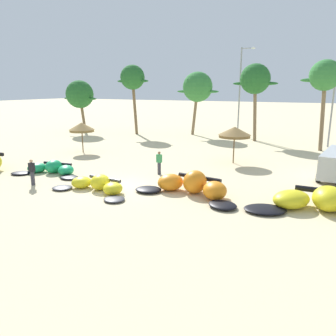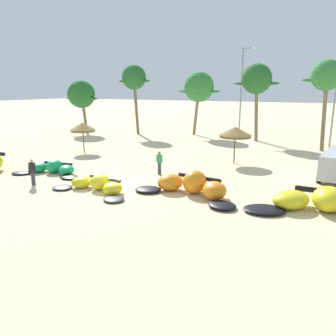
{
  "view_description": "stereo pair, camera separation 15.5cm",
  "coord_description": "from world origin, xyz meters",
  "px_view_note": "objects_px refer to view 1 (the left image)",
  "views": [
    {
      "loc": [
        11.18,
        -15.72,
        5.83
      ],
      "look_at": [
        2.39,
        2.0,
        1.0
      ],
      "focal_mm": 35.1,
      "sensor_mm": 36.0,
      "label": 1
    },
    {
      "loc": [
        11.32,
        -15.65,
        5.83
      ],
      "look_at": [
        2.39,
        2.0,
        1.0
      ],
      "focal_mm": 35.1,
      "sensor_mm": 36.0,
      "label": 2
    }
  ],
  "objects_px": {
    "beach_umbrella_near_van": "(82,127)",
    "person_by_umbrellas": "(32,172)",
    "kite_right_of_center": "(328,204)",
    "beach_umbrella_middle": "(235,132)",
    "lamppost_west_center": "(335,95)",
    "person_near_kites": "(159,163)",
    "palm_left": "(133,78)",
    "kite_center": "(192,186)",
    "palm_leftmost": "(80,95)",
    "kite_left_of_center": "(97,185)",
    "palm_center_right": "(325,77)",
    "kite_left": "(51,169)",
    "palm_left_of_gap": "(198,87)",
    "lamppost_west": "(241,88)",
    "palm_center_left": "(255,80)"
  },
  "relations": [
    {
      "from": "beach_umbrella_near_van",
      "to": "person_near_kites",
      "type": "bearing_deg",
      "value": -21.48
    },
    {
      "from": "palm_center_left",
      "to": "palm_center_right",
      "type": "relative_size",
      "value": 1.01
    },
    {
      "from": "beach_umbrella_near_van",
      "to": "person_by_umbrellas",
      "type": "xyz_separation_m",
      "value": [
        4.39,
        -9.74,
        -1.52
      ]
    },
    {
      "from": "palm_left_of_gap",
      "to": "beach_umbrella_near_van",
      "type": "bearing_deg",
      "value": -108.21
    },
    {
      "from": "kite_right_of_center",
      "to": "beach_umbrella_near_van",
      "type": "relative_size",
      "value": 2.86
    },
    {
      "from": "kite_center",
      "to": "person_near_kites",
      "type": "distance_m",
      "value": 4.83
    },
    {
      "from": "person_near_kites",
      "to": "lamppost_west",
      "type": "bearing_deg",
      "value": 89.76
    },
    {
      "from": "kite_center",
      "to": "palm_leftmost",
      "type": "height_order",
      "value": "palm_leftmost"
    },
    {
      "from": "palm_left",
      "to": "palm_center_left",
      "type": "relative_size",
      "value": 1.03
    },
    {
      "from": "kite_right_of_center",
      "to": "person_by_umbrellas",
      "type": "bearing_deg",
      "value": -169.76
    },
    {
      "from": "kite_left_of_center",
      "to": "palm_center_right",
      "type": "relative_size",
      "value": 0.65
    },
    {
      "from": "person_near_kites",
      "to": "palm_left_of_gap",
      "type": "distance_m",
      "value": 20.95
    },
    {
      "from": "kite_left_of_center",
      "to": "palm_left_of_gap",
      "type": "distance_m",
      "value": 25.5
    },
    {
      "from": "kite_right_of_center",
      "to": "lamppost_west_center",
      "type": "height_order",
      "value": "lamppost_west_center"
    },
    {
      "from": "kite_left",
      "to": "kite_left_of_center",
      "type": "distance_m",
      "value": 5.66
    },
    {
      "from": "kite_right_of_center",
      "to": "palm_leftmost",
      "type": "xyz_separation_m",
      "value": [
        -30.41,
        17.83,
        4.52
      ]
    },
    {
      "from": "person_near_kites",
      "to": "palm_left",
      "type": "height_order",
      "value": "palm_left"
    },
    {
      "from": "palm_center_right",
      "to": "lamppost_west_center",
      "type": "distance_m",
      "value": 3.21
    },
    {
      "from": "beach_umbrella_middle",
      "to": "person_near_kites",
      "type": "relative_size",
      "value": 1.79
    },
    {
      "from": "palm_left",
      "to": "palm_center_right",
      "type": "height_order",
      "value": "palm_left"
    },
    {
      "from": "palm_center_left",
      "to": "lamppost_west",
      "type": "bearing_deg",
      "value": 126.7
    },
    {
      "from": "kite_left_of_center",
      "to": "lamppost_west",
      "type": "xyz_separation_m",
      "value": [
        1.57,
        25.91,
        5.44
      ]
    },
    {
      "from": "palm_center_left",
      "to": "palm_left",
      "type": "bearing_deg",
      "value": -176.12
    },
    {
      "from": "kite_right_of_center",
      "to": "palm_left_of_gap",
      "type": "xyz_separation_m",
      "value": [
        -15.62,
        22.47,
        5.45
      ]
    },
    {
      "from": "kite_left_of_center",
      "to": "beach_umbrella_near_van",
      "type": "height_order",
      "value": "beach_umbrella_near_van"
    },
    {
      "from": "palm_center_right",
      "to": "lamppost_west",
      "type": "height_order",
      "value": "lamppost_west"
    },
    {
      "from": "kite_left",
      "to": "person_near_kites",
      "type": "height_order",
      "value": "person_near_kites"
    },
    {
      "from": "palm_leftmost",
      "to": "palm_center_left",
      "type": "height_order",
      "value": "palm_center_left"
    },
    {
      "from": "kite_left_of_center",
      "to": "person_near_kites",
      "type": "relative_size",
      "value": 3.37
    },
    {
      "from": "beach_umbrella_middle",
      "to": "palm_left",
      "type": "distance_m",
      "value": 20.21
    },
    {
      "from": "palm_left_of_gap",
      "to": "palm_center_left",
      "type": "bearing_deg",
      "value": -14.03
    },
    {
      "from": "person_near_kites",
      "to": "beach_umbrella_near_van",
      "type": "bearing_deg",
      "value": 158.52
    },
    {
      "from": "kite_left",
      "to": "palm_left",
      "type": "distance_m",
      "value": 21.85
    },
    {
      "from": "palm_left",
      "to": "palm_center_right",
      "type": "relative_size",
      "value": 1.04
    },
    {
      "from": "palm_left_of_gap",
      "to": "kite_right_of_center",
      "type": "bearing_deg",
      "value": -55.2
    },
    {
      "from": "kite_center",
      "to": "palm_leftmost",
      "type": "bearing_deg",
      "value": 142.34
    },
    {
      "from": "beach_umbrella_middle",
      "to": "lamppost_west_center",
      "type": "distance_m",
      "value": 13.6
    },
    {
      "from": "palm_leftmost",
      "to": "lamppost_west",
      "type": "relative_size",
      "value": 0.65
    },
    {
      "from": "kite_center",
      "to": "beach_umbrella_near_van",
      "type": "distance_m",
      "value": 15.68
    },
    {
      "from": "kite_center",
      "to": "beach_umbrella_middle",
      "type": "height_order",
      "value": "beach_umbrella_middle"
    },
    {
      "from": "kite_left",
      "to": "lamppost_west_center",
      "type": "relative_size",
      "value": 0.59
    },
    {
      "from": "kite_right_of_center",
      "to": "beach_umbrella_near_van",
      "type": "height_order",
      "value": "beach_umbrella_near_van"
    },
    {
      "from": "kite_left",
      "to": "person_by_umbrellas",
      "type": "height_order",
      "value": "person_by_umbrellas"
    },
    {
      "from": "kite_left",
      "to": "palm_leftmost",
      "type": "distance_m",
      "value": 22.81
    },
    {
      "from": "person_near_kites",
      "to": "palm_center_left",
      "type": "xyz_separation_m",
      "value": [
        2.42,
        17.84,
        5.88
      ]
    },
    {
      "from": "beach_umbrella_near_van",
      "to": "lamppost_west_center",
      "type": "bearing_deg",
      "value": 32.81
    },
    {
      "from": "kite_left",
      "to": "kite_left_of_center",
      "type": "relative_size",
      "value": 0.99
    },
    {
      "from": "beach_umbrella_middle",
      "to": "palm_left",
      "type": "height_order",
      "value": "palm_left"
    },
    {
      "from": "palm_left_of_gap",
      "to": "palm_center_right",
      "type": "xyz_separation_m",
      "value": [
        14.39,
        -4.99,
        0.91
      ]
    },
    {
      "from": "beach_umbrella_near_van",
      "to": "person_by_umbrellas",
      "type": "bearing_deg",
      "value": -65.73
    }
  ]
}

